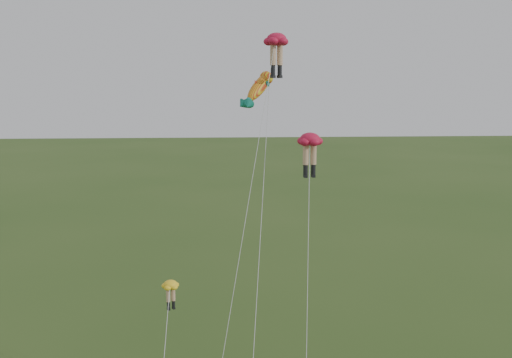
{
  "coord_description": "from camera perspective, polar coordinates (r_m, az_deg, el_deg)",
  "views": [
    {
      "loc": [
        -0.7,
        -25.85,
        18.25
      ],
      "look_at": [
        1.12,
        6.0,
        12.56
      ],
      "focal_mm": 40.0,
      "sensor_mm": 36.0,
      "label": 1
    }
  ],
  "objects": [
    {
      "name": "legs_kite_red_high",
      "position": [
        34.83,
        1.99,
        13.04
      ],
      "size": [
        5.25,
        9.7,
        20.89
      ],
      "rotation": [
        0.0,
        0.0,
        0.45
      ],
      "color": "#BC1335",
      "rests_on": "ground"
    },
    {
      "name": "legs_kite_red_mid",
      "position": [
        31.9,
        5.4,
        3.26
      ],
      "size": [
        2.14,
        8.86,
        15.23
      ],
      "rotation": [
        0.0,
        0.0,
        0.12
      ],
      "color": "#BC1335",
      "rests_on": "ground"
    },
    {
      "name": "legs_kite_yellow",
      "position": [
        31.33,
        -8.61,
        -11.32
      ],
      "size": [
        1.31,
        7.59,
        7.54
      ],
      "rotation": [
        0.0,
        0.0,
        0.5
      ],
      "color": "yellow",
      "rests_on": "ground"
    },
    {
      "name": "fish_kite",
      "position": [
        35.23,
        0.35,
        9.02
      ],
      "size": [
        2.69,
        13.33,
        18.88
      ],
      "rotation": [
        0.63,
        0.0,
        -0.69
      ],
      "color": "gold",
      "rests_on": "ground"
    }
  ]
}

